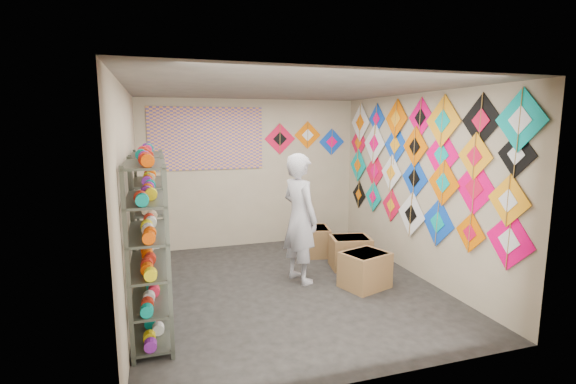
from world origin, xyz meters
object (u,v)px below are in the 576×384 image
object	(u,v)px
shelf_rack_back	(151,223)
carton_a	(365,270)
shopkeeper	(300,218)
carton_b	(350,252)
shelf_rack_front	(149,251)
carton_c	(314,241)

from	to	relation	value
shelf_rack_back	carton_a	world-z (taller)	shelf_rack_back
shopkeeper	carton_b	xyz separation A→B (m)	(0.95, 0.28, -0.68)
shopkeeper	carton_a	xyz separation A→B (m)	(0.78, -0.52, -0.68)
shelf_rack_front	carton_a	xyz separation A→B (m)	(2.81, 0.54, -0.70)
carton_b	carton_c	bearing A→B (deg)	123.06
shelf_rack_front	carton_b	bearing A→B (deg)	24.23
shelf_rack_front	carton_c	world-z (taller)	shelf_rack_front
carton_a	carton_c	size ratio (longest dim) A/B	1.07
shelf_rack_back	carton_c	bearing A→B (deg)	17.06
shelf_rack_front	carton_a	distance (m)	2.95
carton_b	carton_c	distance (m)	0.84
carton_a	carton_b	size ratio (longest dim) A/B	0.99
carton_c	carton_a	bearing A→B (deg)	-72.51
carton_b	shelf_rack_front	bearing A→B (deg)	-144.97
carton_a	shopkeeper	bearing A→B (deg)	127.81
shelf_rack_back	carton_a	bearing A→B (deg)	-15.17
shelf_rack_front	shopkeeper	distance (m)	2.29
shelf_rack_front	shelf_rack_back	xyz separation A→B (m)	(0.00, 1.30, 0.00)
shopkeeper	shelf_rack_front	bearing A→B (deg)	99.85
shelf_rack_back	carton_c	xyz separation A→B (m)	(2.66, 0.82, -0.71)
shopkeeper	shelf_rack_back	bearing A→B (deg)	65.47
shelf_rack_front	shelf_rack_back	size ratio (longest dim) A/B	1.00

